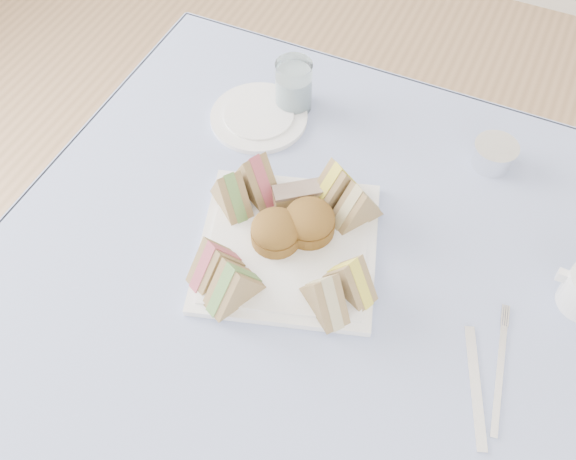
% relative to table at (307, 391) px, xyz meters
% --- Properties ---
extents(floor, '(4.00, 4.00, 0.00)m').
position_rel_table_xyz_m(floor, '(0.00, 0.00, -0.37)').
color(floor, '#9E7751').
rests_on(floor, ground).
extents(table, '(0.90, 0.90, 0.74)m').
position_rel_table_xyz_m(table, '(0.00, 0.00, 0.00)').
color(table, brown).
rests_on(table, floor).
extents(tablecloth, '(1.02, 1.02, 0.01)m').
position_rel_table_xyz_m(tablecloth, '(0.00, 0.00, 0.37)').
color(tablecloth, '#AABFF3').
rests_on(tablecloth, table).
extents(serving_plate, '(0.34, 0.34, 0.01)m').
position_rel_table_xyz_m(serving_plate, '(-0.07, 0.06, 0.38)').
color(serving_plate, white).
rests_on(serving_plate, tablecloth).
extents(sandwich_fl_a, '(0.07, 0.09, 0.08)m').
position_rel_table_xyz_m(sandwich_fl_a, '(-0.14, -0.03, 0.43)').
color(sandwich_fl_a, '#A28453').
rests_on(sandwich_fl_a, serving_plate).
extents(sandwich_fl_b, '(0.08, 0.10, 0.08)m').
position_rel_table_xyz_m(sandwich_fl_b, '(-0.10, -0.05, 0.43)').
color(sandwich_fl_b, '#A28453').
rests_on(sandwich_fl_b, serving_plate).
extents(sandwich_fr_a, '(0.09, 0.07, 0.07)m').
position_rel_table_xyz_m(sandwich_fr_a, '(0.05, 0.03, 0.42)').
color(sandwich_fr_a, '#A28453').
rests_on(sandwich_fr_a, serving_plate).
extents(sandwich_fr_b, '(0.09, 0.08, 0.08)m').
position_rel_table_xyz_m(sandwich_fr_b, '(0.02, -0.02, 0.43)').
color(sandwich_fr_b, '#A28453').
rests_on(sandwich_fr_b, serving_plate).
extents(sandwich_bl_a, '(0.09, 0.08, 0.08)m').
position_rel_table_xyz_m(sandwich_bl_a, '(-0.18, 0.09, 0.43)').
color(sandwich_bl_a, '#A28453').
rests_on(sandwich_bl_a, serving_plate).
extents(sandwich_bl_b, '(0.10, 0.08, 0.08)m').
position_rel_table_xyz_m(sandwich_bl_b, '(-0.16, 0.13, 0.43)').
color(sandwich_bl_b, '#A28453').
rests_on(sandwich_bl_b, serving_plate).
extents(sandwich_br_a, '(0.08, 0.09, 0.07)m').
position_rel_table_xyz_m(sandwich_br_a, '(0.01, 0.15, 0.43)').
color(sandwich_br_a, '#A28453').
rests_on(sandwich_br_a, serving_plate).
extents(sandwich_br_b, '(0.09, 0.10, 0.08)m').
position_rel_table_xyz_m(sandwich_br_b, '(-0.04, 0.17, 0.43)').
color(sandwich_br_b, '#A28453').
rests_on(sandwich_br_b, serving_plate).
extents(scone_left, '(0.09, 0.09, 0.05)m').
position_rel_table_xyz_m(scone_left, '(-0.09, 0.06, 0.41)').
color(scone_left, olive).
rests_on(scone_left, serving_plate).
extents(scone_right, '(0.11, 0.11, 0.05)m').
position_rel_table_xyz_m(scone_right, '(-0.05, 0.10, 0.41)').
color(scone_right, olive).
rests_on(scone_right, serving_plate).
extents(pastry_slice, '(0.08, 0.07, 0.04)m').
position_rel_table_xyz_m(pastry_slice, '(-0.09, 0.14, 0.41)').
color(pastry_slice, beige).
rests_on(pastry_slice, serving_plate).
extents(side_plate, '(0.21, 0.21, 0.01)m').
position_rel_table_xyz_m(side_plate, '(-0.23, 0.29, 0.38)').
color(side_plate, white).
rests_on(side_plate, tablecloth).
extents(water_glass, '(0.08, 0.08, 0.10)m').
position_rel_table_xyz_m(water_glass, '(-0.19, 0.35, 0.42)').
color(water_glass, white).
rests_on(water_glass, tablecloth).
extents(tea_strainer, '(0.08, 0.08, 0.04)m').
position_rel_table_xyz_m(tea_strainer, '(0.17, 0.36, 0.40)').
color(tea_strainer, white).
rests_on(tea_strainer, tablecloth).
extents(knife, '(0.08, 0.17, 0.00)m').
position_rel_table_xyz_m(knife, '(0.25, -0.04, 0.38)').
color(knife, white).
rests_on(knife, tablecloth).
extents(fork, '(0.04, 0.16, 0.00)m').
position_rel_table_xyz_m(fork, '(0.28, -0.02, 0.38)').
color(fork, white).
rests_on(fork, tablecloth).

